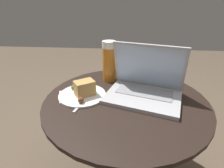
{
  "coord_description": "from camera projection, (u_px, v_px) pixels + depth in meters",
  "views": [
    {
      "loc": [
        -0.01,
        -0.71,
        0.96
      ],
      "look_at": [
        -0.06,
        0.01,
        0.61
      ],
      "focal_mm": 28.0,
      "sensor_mm": 36.0,
      "label": 1
    }
  ],
  "objects": [
    {
      "name": "table",
      "position": [
        125.0,
        120.0,
        0.88
      ],
      "size": [
        0.76,
        0.76,
        0.54
      ],
      "color": "#515156",
      "rests_on": "ground_plane"
    },
    {
      "name": "beer_glass",
      "position": [
        109.0,
        61.0,
        0.96
      ],
      "size": [
        0.07,
        0.07,
        0.22
      ],
      "color": "#C6701E",
      "rests_on": "table"
    },
    {
      "name": "snack_plate",
      "position": [
        83.0,
        92.0,
        0.83
      ],
      "size": [
        0.23,
        0.23,
        0.08
      ],
      "color": "white",
      "rests_on": "table"
    },
    {
      "name": "laptop",
      "position": [
        145.0,
        86.0,
        0.82
      ],
      "size": [
        0.39,
        0.33,
        0.25
      ],
      "color": "#B2B2B7",
      "rests_on": "table"
    },
    {
      "name": "napkin",
      "position": [
        78.0,
        95.0,
        0.85
      ],
      "size": [
        0.2,
        0.17,
        0.0
      ],
      "color": "white",
      "rests_on": "table"
    },
    {
      "name": "fork",
      "position": [
        85.0,
        100.0,
        0.81
      ],
      "size": [
        0.06,
        0.18,
        0.0
      ],
      "color": "silver",
      "rests_on": "table"
    }
  ]
}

